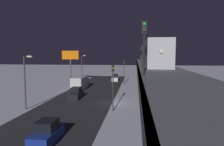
{
  "coord_description": "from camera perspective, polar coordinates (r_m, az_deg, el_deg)",
  "views": [
    {
      "loc": [
        -3.76,
        31.18,
        7.73
      ],
      "look_at": [
        2.6,
        -22.65,
        2.81
      ],
      "focal_mm": 32.02,
      "sensor_mm": 36.0,
      "label": 1
    }
  ],
  "objects": [
    {
      "name": "ground_plane",
      "position": [
        32.35,
        -0.14,
        -8.64
      ],
      "size": [
        240.0,
        240.0,
        0.0
      ],
      "primitive_type": "plane",
      "color": "silver"
    },
    {
      "name": "avenue_asphalt",
      "position": [
        33.4,
        -9.43,
        -8.26
      ],
      "size": [
        11.0,
        81.56,
        0.01
      ],
      "primitive_type": "cube",
      "color": "#28282D",
      "rests_on": "ground_plane"
    },
    {
      "name": "elevated_railway",
      "position": [
        31.38,
        11.49,
        0.76
      ],
      "size": [
        5.0,
        81.56,
        6.18
      ],
      "color": "slate",
      "rests_on": "ground_plane"
    },
    {
      "name": "subway_train",
      "position": [
        40.05,
        10.65,
        5.42
      ],
      "size": [
        2.94,
        36.87,
        3.4
      ],
      "color": "#B7BABF",
      "rests_on": "elevated_railway"
    },
    {
      "name": "rail_signal",
      "position": [
        15.1,
        9.15,
        9.58
      ],
      "size": [
        0.36,
        0.41,
        4.0
      ],
      "color": "black",
      "rests_on": "elevated_railway"
    },
    {
      "name": "sedan_white",
      "position": [
        59.75,
        0.99,
        -1.49
      ],
      "size": [
        1.91,
        4.31,
        1.97
      ],
      "rotation": [
        0.0,
        0.0,
        3.14
      ],
      "color": "silver",
      "rests_on": "ground_plane"
    },
    {
      "name": "sedan_blue",
      "position": [
        19.37,
        -18.04,
        -16.05
      ],
      "size": [
        1.8,
        4.11,
        1.97
      ],
      "rotation": [
        0.0,
        0.0,
        3.14
      ],
      "color": "navy",
      "rests_on": "ground_plane"
    },
    {
      "name": "sedan_black",
      "position": [
        36.46,
        -10.24,
        -5.86
      ],
      "size": [
        1.8,
        4.24,
        1.97
      ],
      "color": "black",
      "rests_on": "ground_plane"
    },
    {
      "name": "box_truck",
      "position": [
        46.18,
        -9.1,
        -2.83
      ],
      "size": [
        2.4,
        7.4,
        2.8
      ],
      "color": "#B2B2B7",
      "rests_on": "ground_plane"
    },
    {
      "name": "traffic_light_near",
      "position": [
        27.2,
        0.27,
        -2.28
      ],
      "size": [
        0.32,
        0.44,
        6.4
      ],
      "color": "#2D2D2D",
      "rests_on": "ground_plane"
    },
    {
      "name": "traffic_light_mid",
      "position": [
        52.76,
        3.42,
        1.33
      ],
      "size": [
        0.32,
        0.44,
        6.4
      ],
      "color": "#2D2D2D",
      "rests_on": "ground_plane"
    },
    {
      "name": "commercial_billboard",
      "position": [
        57.48,
        -11.79,
        4.18
      ],
      "size": [
        4.8,
        0.36,
        8.9
      ],
      "color": "#4C4C51",
      "rests_on": "ground_plane"
    },
    {
      "name": "street_lamp_near",
      "position": [
        30.42,
        -23.3,
        -0.74
      ],
      "size": [
        1.35,
        0.44,
        7.65
      ],
      "color": "#38383D",
      "rests_on": "ground_plane"
    },
    {
      "name": "street_lamp_far",
      "position": [
        58.28,
        -8.41,
        2.26
      ],
      "size": [
        1.35,
        0.44,
        7.65
      ],
      "color": "#38383D",
      "rests_on": "ground_plane"
    }
  ]
}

